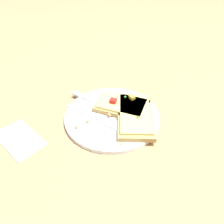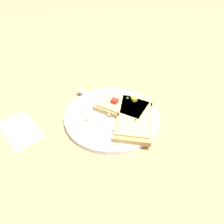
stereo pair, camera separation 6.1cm
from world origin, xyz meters
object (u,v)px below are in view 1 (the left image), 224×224
at_px(fork, 101,120).
at_px(pizza_slice_main, 135,115).
at_px(napkin, 20,139).
at_px(knife, 98,102).
at_px(plate, 112,116).
at_px(pizza_slice_corner, 123,106).

xyz_separation_m(fork, pizza_slice_main, (0.06, 0.07, 0.01)).
relative_size(pizza_slice_main, napkin, 1.51).
distance_m(fork, napkin, 0.22).
distance_m(pizza_slice_main, napkin, 0.31).
bearing_deg(knife, fork, -47.04).
height_order(plate, pizza_slice_main, pizza_slice_main).
bearing_deg(fork, plate, 71.26).
bearing_deg(pizza_slice_main, knife, 59.35).
height_order(fork, knife, knife).
bearing_deg(knife, napkin, -110.85).
distance_m(plate, fork, 0.04).
relative_size(knife, pizza_slice_main, 1.09).
distance_m(plate, napkin, 0.25).
bearing_deg(napkin, knife, 78.38).
xyz_separation_m(knife, pizza_slice_main, (0.12, 0.02, 0.01)).
distance_m(knife, pizza_slice_corner, 0.08).
distance_m(plate, pizza_slice_main, 0.07).
bearing_deg(pizza_slice_corner, fork, 61.23).
distance_m(knife, pizza_slice_main, 0.13).
relative_size(plate, knife, 1.21).
relative_size(pizza_slice_corner, napkin, 1.29).
height_order(plate, napkin, plate).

